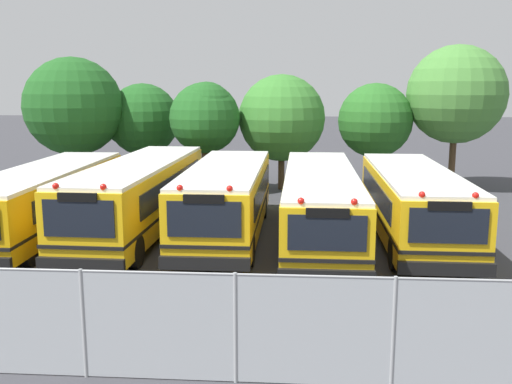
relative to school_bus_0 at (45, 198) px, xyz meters
name	(u,v)px	position (x,y,z in m)	size (l,w,h in m)	color
ground_plane	(227,235)	(6.55, 0.20, -1.32)	(160.00, 160.00, 0.00)	#38383D
school_bus_0	(45,198)	(0.00, 0.00, 0.00)	(2.68, 10.61, 2.51)	#EAA80C
school_bus_1	(140,194)	(3.38, 0.38, 0.11)	(2.75, 11.16, 2.73)	yellow
school_bus_2	(226,198)	(6.57, 0.04, 0.08)	(2.58, 9.74, 2.66)	yellow
school_bus_3	(320,201)	(9.86, 0.07, 0.01)	(2.57, 11.53, 2.52)	yellow
school_bus_4	(413,201)	(13.06, 0.15, 0.03)	(2.66, 10.00, 2.57)	yellow
tree_0	(77,105)	(-2.23, 9.19, 2.98)	(4.98, 4.98, 6.73)	#4C3823
tree_1	(139,120)	(0.52, 10.97, 2.15)	(4.16, 3.86, 5.41)	#4C3823
tree_2	(205,116)	(4.57, 8.16, 2.53)	(3.44, 3.44, 5.48)	#4C3823
tree_3	(278,118)	(8.07, 9.71, 2.34)	(4.43, 4.39, 5.86)	#4C3823
tree_4	(374,120)	(12.96, 10.39, 2.20)	(3.81, 3.81, 5.43)	#4C3823
tree_5	(453,94)	(16.85, 10.35, 3.53)	(4.95, 4.95, 7.32)	#4C3823
chainlink_fence	(159,324)	(6.58, -10.06, -0.25)	(19.51, 0.07, 2.08)	#9EA0A3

